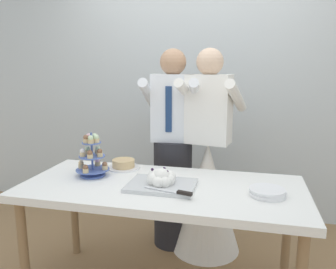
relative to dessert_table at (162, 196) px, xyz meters
The scene contains 8 objects.
rear_wall 1.60m from the dessert_table, 90.00° to the left, with size 5.20×0.10×2.90m, color silver.
dessert_table is the anchor object (origin of this frame).
cupcake_stand 0.56m from the dessert_table, behind, with size 0.23×0.23×0.31m.
main_cake_tray 0.12m from the dessert_table, 81.51° to the right, with size 0.43×0.33×0.13m.
plate_stack 0.66m from the dessert_table, ahead, with size 0.22×0.21×0.04m.
round_cake 0.47m from the dessert_table, 142.75° to the left, with size 0.24×0.24×0.07m.
person_groom 0.67m from the dessert_table, 96.73° to the left, with size 0.50×0.53×1.66m.
person_bride 0.68m from the dessert_table, 71.20° to the left, with size 0.57×0.56×1.66m.
Camera 1 is at (0.51, -1.98, 1.52)m, focal length 35.92 mm.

